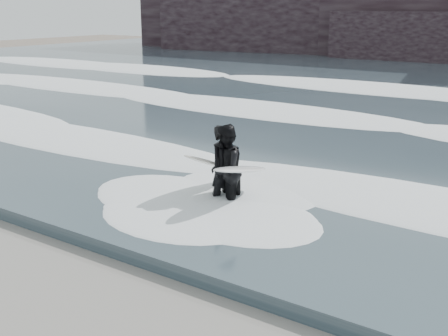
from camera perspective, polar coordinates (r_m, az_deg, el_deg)
The scene contains 5 objects.
foam_near at distance 14.79m, azimuth 6.58°, elevation 0.11°, with size 60.00×3.20×0.20m, color white.
foam_mid at distance 21.07m, azimuth 15.65°, elevation 4.52°, with size 60.00×4.00×0.24m, color white.
foam_far at distance 29.62m, azimuth 21.50°, elevation 7.30°, with size 60.00×4.80×0.30m, color white.
surfer_left at distance 12.63m, azimuth -0.29°, elevation 0.09°, with size 0.93×1.83×1.93m.
surfer_right at distance 12.30m, azimuth 0.24°, elevation -0.15°, with size 1.29×2.19×2.01m.
Camera 1 is at (6.61, -3.59, 4.49)m, focal length 45.00 mm.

